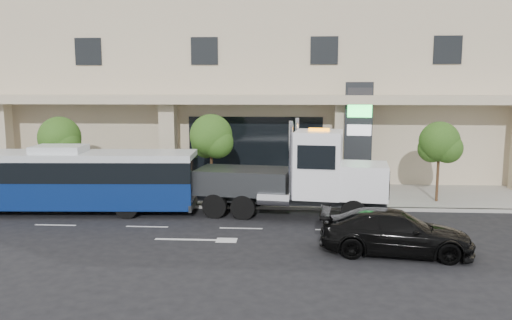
{
  "coord_description": "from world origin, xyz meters",
  "views": [
    {
      "loc": [
        1.9,
        -21.7,
        5.8
      ],
      "look_at": [
        0.41,
        2.0,
        2.4
      ],
      "focal_mm": 35.0,
      "sensor_mm": 36.0,
      "label": 1
    }
  ],
  "objects_px": {
    "black_sedan": "(395,232)",
    "tow_truck": "(299,177)",
    "signage_pylon": "(358,136)",
    "city_bus": "(61,179)"
  },
  "relations": [
    {
      "from": "city_bus",
      "to": "black_sedan",
      "type": "bearing_deg",
      "value": -22.32
    },
    {
      "from": "city_bus",
      "to": "signage_pylon",
      "type": "distance_m",
      "value": 15.57
    },
    {
      "from": "signage_pylon",
      "to": "tow_truck",
      "type": "bearing_deg",
      "value": -112.94
    },
    {
      "from": "black_sedan",
      "to": "signage_pylon",
      "type": "bearing_deg",
      "value": 6.1
    },
    {
      "from": "tow_truck",
      "to": "signage_pylon",
      "type": "bearing_deg",
      "value": 65.93
    },
    {
      "from": "city_bus",
      "to": "tow_truck",
      "type": "xyz_separation_m",
      "value": [
        11.15,
        -0.03,
        0.21
      ]
    },
    {
      "from": "city_bus",
      "to": "black_sedan",
      "type": "distance_m",
      "value": 15.32
    },
    {
      "from": "black_sedan",
      "to": "tow_truck",
      "type": "bearing_deg",
      "value": 39.92
    },
    {
      "from": "black_sedan",
      "to": "signage_pylon",
      "type": "distance_m",
      "value": 10.68
    },
    {
      "from": "tow_truck",
      "to": "signage_pylon",
      "type": "distance_m",
      "value": 6.51
    }
  ]
}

